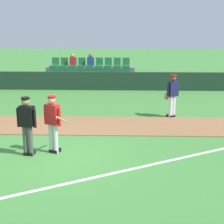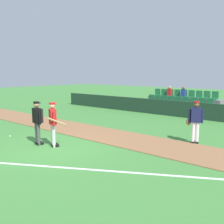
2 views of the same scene
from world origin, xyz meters
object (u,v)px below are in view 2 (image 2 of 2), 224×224
at_px(runner_navy_jersey, 195,121).
at_px(baseball, 10,136).
at_px(batter_red_jersey, 53,123).
at_px(umpire_home_plate, 38,120).

xyz_separation_m(runner_navy_jersey, baseball, (-6.86, -4.32, -0.93)).
height_order(batter_red_jersey, umpire_home_plate, same).
height_order(batter_red_jersey, runner_navy_jersey, same).
xyz_separation_m(umpire_home_plate, runner_navy_jersey, (4.77, 4.22, -0.04)).
relative_size(runner_navy_jersey, baseball, 23.78).
relative_size(umpire_home_plate, baseball, 23.78).
xyz_separation_m(batter_red_jersey, umpire_home_plate, (-0.71, -0.22, 0.03)).
xyz_separation_m(batter_red_jersey, baseball, (-2.79, -0.32, -0.93)).
distance_m(umpire_home_plate, baseball, 2.30).
bearing_deg(batter_red_jersey, runner_navy_jersey, 44.54).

